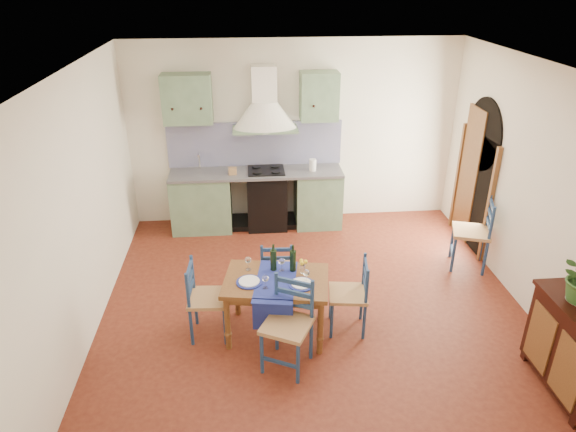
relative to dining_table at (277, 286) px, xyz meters
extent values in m
plane|color=#4F1810|center=(0.47, 0.48, -0.62)|extent=(5.00, 5.00, 0.00)
cube|color=silver|center=(0.47, 2.98, 0.78)|extent=(5.00, 0.04, 2.80)
cube|color=gray|center=(-0.98, 2.67, -0.18)|extent=(0.90, 0.60, 0.88)
cube|color=gray|center=(0.82, 2.67, -0.18)|extent=(0.70, 0.60, 0.88)
cube|color=black|center=(0.02, 2.67, -0.18)|extent=(0.60, 0.58, 0.88)
cube|color=slate|center=(-0.13, 2.67, 0.28)|extent=(2.60, 0.64, 0.04)
cube|color=silver|center=(-0.98, 2.67, 0.27)|extent=(0.45, 0.40, 0.03)
cylinder|color=silver|center=(-0.98, 2.85, 0.43)|extent=(0.02, 0.02, 0.26)
cube|color=black|center=(0.02, 2.67, 0.30)|extent=(0.55, 0.48, 0.02)
cube|color=black|center=(-0.13, 2.72, -0.58)|extent=(2.60, 0.50, 0.08)
cube|color=#090B57|center=(-0.13, 2.95, 0.64)|extent=(2.65, 0.05, 0.68)
cube|color=gray|center=(-1.08, 2.80, 1.38)|extent=(0.70, 0.34, 0.70)
cube|color=gray|center=(0.82, 2.80, 1.38)|extent=(0.55, 0.34, 0.70)
cone|color=silver|center=(0.02, 2.73, 1.13)|extent=(0.96, 0.96, 0.40)
cube|color=silver|center=(0.02, 2.82, 1.58)|extent=(0.36, 0.30, 0.50)
cube|color=silver|center=(2.97, 0.48, 0.78)|extent=(0.04, 5.00, 2.80)
cube|color=black|center=(2.96, 1.88, 0.20)|extent=(0.03, 1.00, 1.65)
cylinder|color=black|center=(2.96, 1.88, 1.03)|extent=(0.03, 1.00, 1.00)
cube|color=brown|center=(2.93, 1.34, 0.20)|extent=(0.06, 0.06, 1.65)
cube|color=brown|center=(2.93, 2.42, 0.20)|extent=(0.06, 0.06, 1.65)
cube|color=brown|center=(2.94, 2.10, 0.36)|extent=(0.04, 0.55, 1.96)
cube|color=silver|center=(-2.03, 0.48, 0.78)|extent=(0.04, 5.00, 2.80)
cube|color=silver|center=(0.47, 0.48, 2.18)|extent=(5.00, 5.00, 0.01)
cube|color=brown|center=(0.00, 0.00, 0.05)|extent=(1.21, 0.90, 0.05)
cube|color=brown|center=(0.00, 0.00, -0.01)|extent=(1.08, 0.78, 0.08)
cylinder|color=brown|center=(-0.53, -0.21, -0.30)|extent=(0.06, 0.06, 0.65)
cylinder|color=brown|center=(-0.43, 0.38, -0.30)|extent=(0.06, 0.06, 0.65)
cylinder|color=brown|center=(0.43, -0.37, -0.30)|extent=(0.06, 0.06, 0.65)
cylinder|color=brown|center=(0.53, 0.22, -0.30)|extent=(0.06, 0.06, 0.65)
cube|color=navy|center=(-0.01, -0.04, 0.08)|extent=(0.54, 0.88, 0.01)
cube|color=navy|center=(-0.07, -0.37, -0.10)|extent=(0.41, 0.08, 0.38)
cylinder|color=navy|center=(-0.29, -0.04, 0.09)|extent=(0.28, 0.28, 0.01)
cylinder|color=white|center=(-0.29, -0.04, 0.10)|extent=(0.22, 0.22, 0.01)
cylinder|color=navy|center=(0.25, -0.13, 0.09)|extent=(0.28, 0.28, 0.01)
cylinder|color=white|center=(0.25, -0.13, 0.10)|extent=(0.22, 0.22, 0.01)
cylinder|color=black|center=(-0.02, 0.19, 0.24)|extent=(0.07, 0.07, 0.32)
cylinder|color=black|center=(0.19, 0.16, 0.24)|extent=(0.07, 0.07, 0.32)
cylinder|color=white|center=(0.29, 0.10, 0.14)|extent=(0.05, 0.05, 0.10)
sphere|color=yellow|center=(0.29, 0.10, 0.23)|extent=(0.10, 0.10, 0.10)
cylinder|color=navy|center=(-0.19, -0.62, -0.38)|extent=(0.04, 0.04, 0.49)
cylinder|color=navy|center=(-0.02, -0.28, -0.14)|extent=(0.04, 0.04, 0.96)
cylinder|color=navy|center=(0.15, -0.79, -0.38)|extent=(0.04, 0.04, 0.49)
cylinder|color=navy|center=(0.32, -0.45, -0.14)|extent=(0.04, 0.04, 0.96)
cube|color=#AB8153|center=(0.07, -0.53, -0.12)|extent=(0.60, 0.60, 0.04)
cube|color=navy|center=(0.15, -0.36, 0.02)|extent=(0.37, 0.21, 0.05)
cube|color=navy|center=(0.15, -0.36, 0.14)|extent=(0.37, 0.21, 0.05)
cube|color=navy|center=(0.15, -0.36, 0.27)|extent=(0.37, 0.21, 0.05)
cube|color=navy|center=(-0.02, -0.70, -0.43)|extent=(0.36, 0.20, 0.03)
cylinder|color=navy|center=(0.22, 0.81, -0.41)|extent=(0.03, 0.03, 0.43)
cylinder|color=navy|center=(0.20, 0.48, -0.20)|extent=(0.03, 0.03, 0.84)
cylinder|color=navy|center=(-0.12, 0.83, -0.41)|extent=(0.03, 0.03, 0.43)
cylinder|color=navy|center=(-0.14, 0.49, -0.20)|extent=(0.03, 0.03, 0.84)
cube|color=#AB8153|center=(0.04, 0.65, -0.18)|extent=(0.41, 0.41, 0.04)
cube|color=navy|center=(0.03, 0.48, -0.06)|extent=(0.36, 0.04, 0.04)
cube|color=navy|center=(0.03, 0.48, 0.05)|extent=(0.36, 0.04, 0.04)
cube|color=navy|center=(0.03, 0.48, 0.17)|extent=(0.36, 0.04, 0.04)
cube|color=navy|center=(0.05, 0.82, -0.45)|extent=(0.34, 0.05, 0.02)
cylinder|color=navy|center=(-0.57, -0.14, -0.39)|extent=(0.04, 0.04, 0.46)
cylinder|color=navy|center=(-0.93, -0.12, -0.17)|extent=(0.04, 0.04, 0.90)
cylinder|color=navy|center=(-0.54, 0.22, -0.39)|extent=(0.04, 0.04, 0.46)
cylinder|color=navy|center=(-0.90, 0.24, -0.17)|extent=(0.04, 0.04, 0.90)
cube|color=#AB8153|center=(-0.73, 0.05, -0.15)|extent=(0.45, 0.45, 0.04)
cube|color=navy|center=(-0.91, 0.06, -0.02)|extent=(0.05, 0.38, 0.05)
cube|color=navy|center=(-0.91, 0.06, 0.10)|extent=(0.05, 0.38, 0.05)
cube|color=navy|center=(-0.91, 0.06, 0.22)|extent=(0.05, 0.38, 0.05)
cube|color=navy|center=(-0.55, 0.04, -0.44)|extent=(0.05, 0.36, 0.03)
cylinder|color=navy|center=(0.64, 0.21, -0.40)|extent=(0.04, 0.04, 0.45)
cylinder|color=navy|center=(0.98, 0.16, -0.18)|extent=(0.04, 0.04, 0.88)
cylinder|color=navy|center=(0.59, -0.14, -0.40)|extent=(0.04, 0.04, 0.45)
cylinder|color=navy|center=(0.94, -0.19, -0.18)|extent=(0.04, 0.04, 0.88)
cube|color=#AB8153|center=(0.79, 0.01, -0.16)|extent=(0.46, 0.46, 0.04)
cube|color=navy|center=(0.96, -0.01, -0.04)|extent=(0.08, 0.37, 0.04)
cube|color=navy|center=(0.96, -0.01, 0.08)|extent=(0.08, 0.37, 0.04)
cube|color=navy|center=(0.96, -0.01, 0.20)|extent=(0.08, 0.37, 0.04)
cube|color=navy|center=(0.61, 0.03, -0.45)|extent=(0.08, 0.35, 0.02)
cylinder|color=navy|center=(2.55, 1.46, -0.37)|extent=(0.04, 0.04, 0.51)
cylinder|color=navy|center=(2.93, 1.33, -0.12)|extent=(0.04, 0.04, 1.00)
cylinder|color=navy|center=(2.42, 1.08, -0.37)|extent=(0.04, 0.04, 0.51)
cylinder|color=navy|center=(2.80, 0.95, -0.12)|extent=(0.04, 0.04, 1.00)
cube|color=#AB8153|center=(2.67, 1.20, -0.10)|extent=(0.59, 0.59, 0.04)
cube|color=navy|center=(2.86, 1.14, 0.04)|extent=(0.16, 0.41, 0.05)
cube|color=navy|center=(2.86, 1.14, 0.18)|extent=(0.16, 0.41, 0.05)
cube|color=navy|center=(2.86, 1.14, 0.31)|extent=(0.16, 0.41, 0.05)
cube|color=navy|center=(2.48, 1.27, -0.42)|extent=(0.16, 0.39, 0.03)
cube|color=brown|center=(2.51, -1.32, -0.17)|extent=(0.02, 0.38, 0.63)
cube|color=brown|center=(2.51, -0.86, -0.17)|extent=(0.02, 0.38, 0.63)
cube|color=black|center=(2.56, -1.53, -0.58)|extent=(0.08, 0.08, 0.08)
cube|color=black|center=(2.56, -0.65, -0.58)|extent=(0.08, 0.08, 0.08)
cube|color=black|center=(2.91, -0.65, -0.58)|extent=(0.08, 0.08, 0.08)
camera|label=1|loc=(-0.28, -4.60, 3.07)|focal=32.00mm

